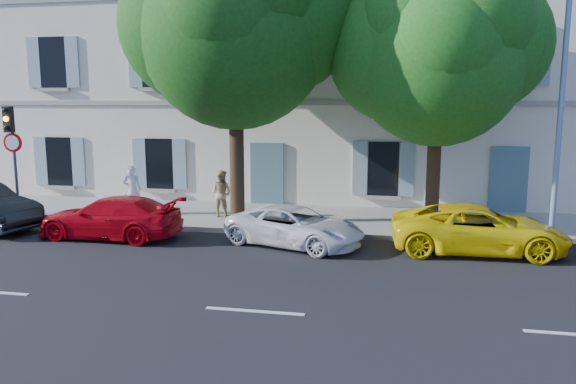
% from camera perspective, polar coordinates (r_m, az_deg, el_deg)
% --- Properties ---
extents(ground, '(90.00, 90.00, 0.00)m').
position_cam_1_polar(ground, '(15.02, 0.39, -6.56)').
color(ground, black).
extents(sidewalk, '(36.00, 4.50, 0.15)m').
position_cam_1_polar(sidewalk, '(19.27, 2.80, -2.77)').
color(sidewalk, '#A09E96').
rests_on(sidewalk, ground).
extents(kerb, '(36.00, 0.16, 0.16)m').
position_cam_1_polar(kerb, '(17.17, 1.78, -4.25)').
color(kerb, '#9E998E').
rests_on(kerb, ground).
extents(building, '(28.00, 7.00, 12.00)m').
position_cam_1_polar(building, '(24.62, 4.86, 13.71)').
color(building, silver).
rests_on(building, ground).
extents(car_red_coupe, '(4.38, 1.88, 1.26)m').
position_cam_1_polar(car_red_coupe, '(17.69, -17.60, -2.47)').
color(car_red_coupe, '#BC0512').
rests_on(car_red_coupe, ground).
extents(car_white_coupe, '(4.41, 3.10, 1.12)m').
position_cam_1_polar(car_white_coupe, '(16.00, 0.71, -3.50)').
color(car_white_coupe, white).
rests_on(car_white_coupe, ground).
extents(car_yellow_supercar, '(4.72, 2.28, 1.30)m').
position_cam_1_polar(car_yellow_supercar, '(16.12, 18.79, -3.58)').
color(car_yellow_supercar, yellow).
rests_on(car_yellow_supercar, ground).
extents(tree_left, '(6.01, 6.01, 9.31)m').
position_cam_1_polar(tree_left, '(18.31, -5.41, 15.67)').
color(tree_left, '#3A2819').
rests_on(tree_left, sidewalk).
extents(tree_right, '(5.19, 5.19, 8.00)m').
position_cam_1_polar(tree_right, '(17.86, 15.00, 12.78)').
color(tree_right, '#3A2819').
rests_on(tree_right, sidewalk).
extents(traffic_light, '(0.30, 0.42, 3.75)m').
position_cam_1_polar(traffic_light, '(21.44, -26.33, 5.04)').
color(traffic_light, '#383A3D').
rests_on(traffic_light, sidewalk).
extents(road_sign, '(0.66, 0.11, 2.86)m').
position_cam_1_polar(road_sign, '(21.39, -26.07, 3.29)').
color(road_sign, '#383A3D').
rests_on(road_sign, sidewalk).
extents(street_lamp, '(0.28, 1.67, 7.86)m').
position_cam_1_polar(street_lamp, '(17.22, 26.29, 10.01)').
color(street_lamp, '#7293BF').
rests_on(street_lamp, sidewalk).
extents(pedestrian_a, '(0.69, 0.51, 1.72)m').
position_cam_1_polar(pedestrian_a, '(20.28, -15.54, 0.19)').
color(pedestrian_a, white).
rests_on(pedestrian_a, sidewalk).
extents(pedestrian_b, '(0.90, 0.77, 1.60)m').
position_cam_1_polar(pedestrian_b, '(19.33, -6.80, -0.14)').
color(pedestrian_b, tan).
rests_on(pedestrian_b, sidewalk).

